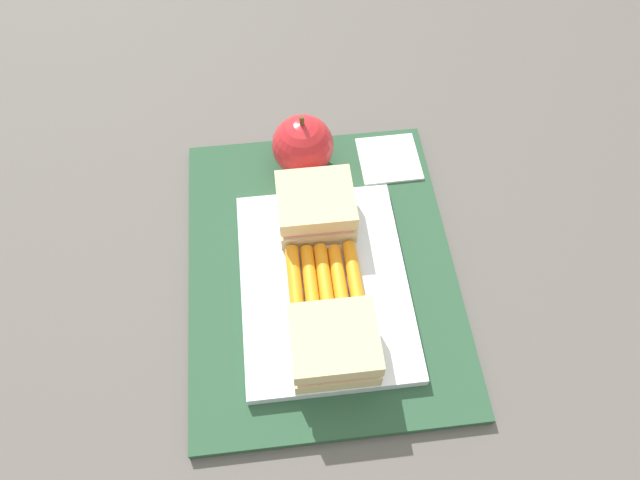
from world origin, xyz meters
name	(u,v)px	position (x,y,z in m)	size (l,w,h in m)	color
ground_plane	(321,270)	(0.00, 0.00, 0.00)	(2.40, 2.40, 0.00)	#56514C
lunchbag_mat	(321,268)	(0.00, 0.00, 0.01)	(0.36, 0.28, 0.01)	#284C33
food_tray	(324,284)	(-0.03, 0.00, 0.02)	(0.23, 0.17, 0.01)	white
sandwich_half_left	(334,345)	(-0.10, 0.00, 0.04)	(0.07, 0.08, 0.04)	#DBC189
sandwich_half_right	(316,207)	(0.05, 0.00, 0.04)	(0.07, 0.08, 0.04)	#DBC189
carrot_sticks_bundle	(324,278)	(-0.02, 0.00, 0.03)	(0.08, 0.07, 0.02)	orange
apple	(303,146)	(0.14, 0.01, 0.05)	(0.07, 0.07, 0.08)	red
paper_napkin	(389,159)	(0.14, -0.10, 0.01)	(0.07, 0.07, 0.00)	white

